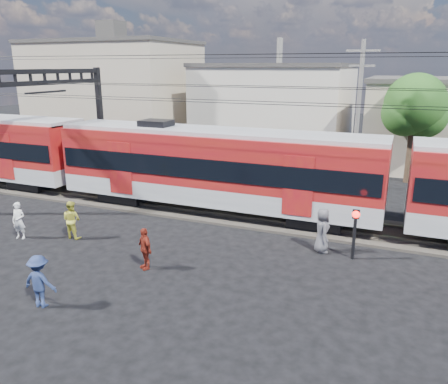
{
  "coord_description": "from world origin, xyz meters",
  "views": [
    {
      "loc": [
        8.45,
        -11.12,
        7.1
      ],
      "look_at": [
        1.85,
        5.0,
        2.05
      ],
      "focal_mm": 35.0,
      "sensor_mm": 36.0,
      "label": 1
    }
  ],
  "objects_px": {
    "pedestrian_a": "(19,221)",
    "crossing_signal": "(355,225)",
    "commuter_train": "(219,166)",
    "pedestrian_c": "(40,281)"
  },
  "relations": [
    {
      "from": "pedestrian_c",
      "to": "crossing_signal",
      "type": "height_order",
      "value": "crossing_signal"
    },
    {
      "from": "pedestrian_a",
      "to": "crossing_signal",
      "type": "height_order",
      "value": "crossing_signal"
    },
    {
      "from": "commuter_train",
      "to": "pedestrian_c",
      "type": "relative_size",
      "value": 30.11
    },
    {
      "from": "pedestrian_a",
      "to": "crossing_signal",
      "type": "bearing_deg",
      "value": 3.61
    },
    {
      "from": "pedestrian_a",
      "to": "crossing_signal",
      "type": "distance_m",
      "value": 13.78
    },
    {
      "from": "commuter_train",
      "to": "pedestrian_c",
      "type": "bearing_deg",
      "value": -98.73
    },
    {
      "from": "commuter_train",
      "to": "pedestrian_c",
      "type": "height_order",
      "value": "commuter_train"
    },
    {
      "from": "commuter_train",
      "to": "pedestrian_a",
      "type": "distance_m",
      "value": 9.22
    },
    {
      "from": "commuter_train",
      "to": "crossing_signal",
      "type": "height_order",
      "value": "commuter_train"
    },
    {
      "from": "pedestrian_c",
      "to": "crossing_signal",
      "type": "relative_size",
      "value": 0.84
    }
  ]
}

